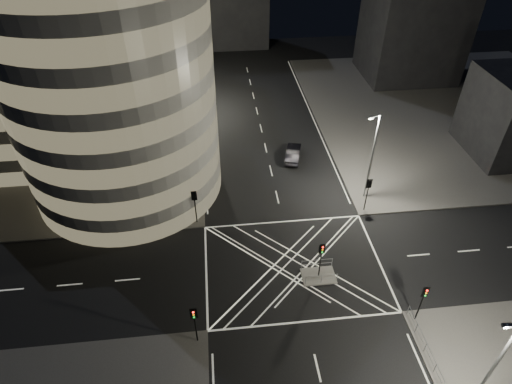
{
  "coord_description": "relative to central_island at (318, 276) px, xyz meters",
  "views": [
    {
      "loc": [
        -6.34,
        -25.86,
        29.97
      ],
      "look_at": [
        -2.64,
        7.46,
        3.0
      ],
      "focal_mm": 30.0,
      "sensor_mm": 36.0,
      "label": 1
    }
  ],
  "objects": [
    {
      "name": "traffic_signal_nl",
      "position": [
        -10.8,
        -5.3,
        2.84
      ],
      "size": [
        0.55,
        0.22,
        4.0
      ],
      "color": "black",
      "rests_on": "sidewalk_near_left"
    },
    {
      "name": "tree_b",
      "position": [
        -12.5,
        16.5,
        4.54
      ],
      "size": [
        4.22,
        4.22,
        6.9
      ],
      "color": "black",
      "rests_on": "sidewalk_far_left"
    },
    {
      "name": "street_lamp_right_near",
      "position": [
        7.44,
        -12.5,
        5.47
      ],
      "size": [
        1.25,
        0.25,
        10.0
      ],
      "color": "slate",
      "rests_on": "sidewalk_near_right"
    },
    {
      "name": "street_lamp_right_far",
      "position": [
        7.44,
        10.5,
        5.47
      ],
      "size": [
        1.25,
        0.25,
        10.0
      ],
      "color": "slate",
      "rests_on": "sidewalk_far_right"
    },
    {
      "name": "traffic_signal_fr",
      "position": [
        6.8,
        8.3,
        2.84
      ],
      "size": [
        0.55,
        0.22,
        4.0
      ],
      "color": "black",
      "rests_on": "sidewalk_far_right"
    },
    {
      "name": "tree_a",
      "position": [
        -12.5,
        10.5,
        4.23
      ],
      "size": [
        4.35,
        4.35,
        6.67
      ],
      "color": "black",
      "rests_on": "sidewalk_far_left"
    },
    {
      "name": "building_right_far",
      "position": [
        24.0,
        41.5,
        7.58
      ],
      "size": [
        14.0,
        12.0,
        15.0
      ],
      "primitive_type": "cube",
      "color": "black",
      "rests_on": "sidewalk_far_right"
    },
    {
      "name": "traffic_signal_island",
      "position": [
        0.0,
        0.0,
        2.84
      ],
      "size": [
        0.55,
        0.22,
        4.0
      ],
      "color": "black",
      "rests_on": "central_island"
    },
    {
      "name": "sidewalk_far_right",
      "position": [
        27.0,
        28.5,
        0.0
      ],
      "size": [
        42.0,
        42.0,
        0.15
      ],
      "primitive_type": "cube",
      "color": "#4D4B48",
      "rests_on": "ground"
    },
    {
      "name": "traffic_signal_fl",
      "position": [
        -10.8,
        8.3,
        2.84
      ],
      "size": [
        0.55,
        0.22,
        4.0
      ],
      "color": "black",
      "rests_on": "sidewalk_far_left"
    },
    {
      "name": "office_block_rear",
      "position": [
        -24.0,
        43.5,
        11.07
      ],
      "size": [
        24.0,
        16.0,
        22.0
      ],
      "primitive_type": "cube",
      "color": "gray",
      "rests_on": "sidewalk_far_left"
    },
    {
      "name": "ground",
      "position": [
        -2.0,
        1.5,
        -0.07
      ],
      "size": [
        120.0,
        120.0,
        0.0
      ],
      "primitive_type": "plane",
      "color": "black",
      "rests_on": "ground"
    },
    {
      "name": "tree_d",
      "position": [
        -12.5,
        28.5,
        5.28
      ],
      "size": [
        5.45,
        5.45,
        8.35
      ],
      "color": "black",
      "rests_on": "sidewalk_far_left"
    },
    {
      "name": "railing_island_south",
      "position": [
        0.0,
        -0.9,
        0.62
      ],
      "size": [
        2.8,
        0.06,
        1.1
      ],
      "primitive_type": "cube",
      "color": "slate",
      "rests_on": "central_island"
    },
    {
      "name": "sedan",
      "position": [
        1.04,
        18.75,
        0.7
      ],
      "size": [
        2.82,
        4.97,
        1.55
      ],
      "primitive_type": "imported",
      "rotation": [
        0.0,
        0.0,
        2.88
      ],
      "color": "black",
      "rests_on": "ground"
    },
    {
      "name": "street_lamp_left_near",
      "position": [
        -11.44,
        13.5,
        5.47
      ],
      "size": [
        1.25,
        0.25,
        10.0
      ],
      "color": "slate",
      "rests_on": "sidewalk_far_left"
    },
    {
      "name": "tree_e",
      "position": [
        -12.5,
        34.5,
        3.79
      ],
      "size": [
        3.65,
        3.65,
        5.83
      ],
      "color": "black",
      "rests_on": "sidewalk_far_left"
    },
    {
      "name": "sidewalk_far_left",
      "position": [
        -31.0,
        28.5,
        0.0
      ],
      "size": [
        42.0,
        42.0,
        0.15
      ],
      "primitive_type": "cube",
      "color": "#4D4B48",
      "rests_on": "ground"
    },
    {
      "name": "central_island",
      "position": [
        0.0,
        0.0,
        0.0
      ],
      "size": [
        3.0,
        2.0,
        0.15
      ],
      "primitive_type": "cube",
      "color": "slate",
      "rests_on": "ground"
    },
    {
      "name": "traffic_signal_nr",
      "position": [
        6.8,
        -5.3,
        2.84
      ],
      "size": [
        0.55,
        0.22,
        4.0
      ],
      "color": "black",
      "rests_on": "sidewalk_near_right"
    },
    {
      "name": "office_tower_curved",
      "position": [
        -22.74,
        20.24,
        12.58
      ],
      "size": [
        30.0,
        29.0,
        27.2
      ],
      "color": "gray",
      "rests_on": "sidewalk_far_left"
    },
    {
      "name": "tree_c",
      "position": [
        -12.5,
        22.5,
        4.84
      ],
      "size": [
        4.37,
        4.37,
        7.29
      ],
      "color": "black",
      "rests_on": "sidewalk_far_left"
    },
    {
      "name": "railing_island_north",
      "position": [
        0.0,
        0.9,
        0.62
      ],
      "size": [
        2.8,
        0.06,
        1.1
      ],
      "primitive_type": "cube",
      "color": "slate",
      "rests_on": "central_island"
    },
    {
      "name": "railing_near_right",
      "position": [
        6.3,
        -10.65,
        0.62
      ],
      "size": [
        0.06,
        11.7,
        1.1
      ],
      "primitive_type": "cube",
      "color": "slate",
      "rests_on": "sidewalk_near_right"
    },
    {
      "name": "street_lamp_left_far",
      "position": [
        -11.44,
        31.5,
        5.47
      ],
      "size": [
        1.25,
        0.25,
        10.0
      ],
      "color": "slate",
      "rests_on": "sidewalk_far_left"
    }
  ]
}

